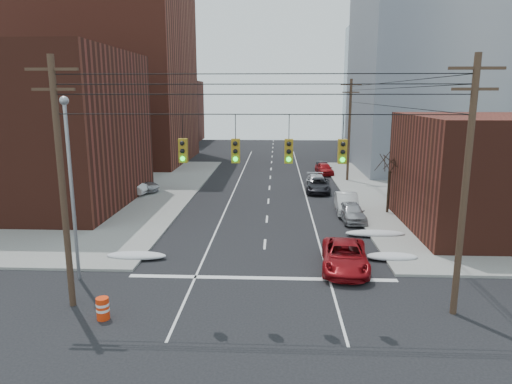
# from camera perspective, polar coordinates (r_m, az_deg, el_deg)

# --- Properties ---
(ground) EXTENTS (160.00, 160.00, 0.00)m
(ground) POSITION_cam_1_polar(r_m,az_deg,el_deg) (18.40, 0.06, -18.60)
(ground) COLOR black
(ground) RESTS_ON ground
(building_brick_tall) EXTENTS (24.00, 20.00, 30.00)m
(building_brick_tall) POSITION_cam_1_polar(r_m,az_deg,el_deg) (68.64, -19.28, 16.16)
(building_brick_tall) COLOR maroon
(building_brick_tall) RESTS_ON ground
(building_brick_near) EXTENTS (20.00, 16.00, 13.00)m
(building_brick_near) POSITION_cam_1_polar(r_m,az_deg,el_deg) (44.19, -28.54, 6.91)
(building_brick_near) COLOR #4C2017
(building_brick_near) RESTS_ON ground
(building_brick_far) EXTENTS (22.00, 18.00, 12.00)m
(building_brick_far) POSITION_cam_1_polar(r_m,az_deg,el_deg) (93.75, -14.15, 9.69)
(building_brick_far) COLOR #4C2017
(building_brick_far) RESTS_ON ground
(building_office) EXTENTS (22.00, 20.00, 25.00)m
(building_office) POSITION_cam_1_polar(r_m,az_deg,el_deg) (63.56, 22.90, 14.01)
(building_office) COLOR gray
(building_office) RESTS_ON ground
(building_glass) EXTENTS (20.00, 18.00, 22.00)m
(building_glass) POSITION_cam_1_polar(r_m,az_deg,el_deg) (88.92, 18.25, 12.57)
(building_glass) COLOR gray
(building_glass) RESTS_ON ground
(utility_pole_left) EXTENTS (2.20, 0.28, 11.00)m
(utility_pole_left) POSITION_cam_1_polar(r_m,az_deg,el_deg) (21.24, -23.12, 1.34)
(utility_pole_left) COLOR #473323
(utility_pole_left) RESTS_ON ground
(utility_pole_right) EXTENTS (2.20, 0.28, 11.00)m
(utility_pole_right) POSITION_cam_1_polar(r_m,az_deg,el_deg) (20.67, 24.72, 0.93)
(utility_pole_right) COLOR #473323
(utility_pole_right) RESTS_ON ground
(utility_pole_far) EXTENTS (2.20, 0.28, 11.00)m
(utility_pole_far) POSITION_cam_1_polar(r_m,az_deg,el_deg) (50.54, 11.59, 7.78)
(utility_pole_far) COLOR #473323
(utility_pole_far) RESTS_ON ground
(traffic_signals) EXTENTS (17.00, 0.42, 2.02)m
(traffic_signals) POSITION_cam_1_polar(r_m,az_deg,el_deg) (18.91, 0.76, 5.34)
(traffic_signals) COLOR black
(traffic_signals) RESTS_ON ground
(street_light) EXTENTS (0.44, 0.44, 9.32)m
(street_light) POSITION_cam_1_polar(r_m,az_deg,el_deg) (24.38, -22.19, 2.11)
(street_light) COLOR gray
(street_light) RESTS_ON ground
(bare_tree) EXTENTS (2.09, 2.20, 4.93)m
(bare_tree) POSITION_cam_1_polar(r_m,az_deg,el_deg) (37.56, 16.24, 0.78)
(bare_tree) COLOR black
(bare_tree) RESTS_ON ground
(snow_nw) EXTENTS (3.50, 1.08, 0.42)m
(snow_nw) POSITION_cam_1_polar(r_m,az_deg,el_deg) (27.66, -14.72, -7.69)
(snow_nw) COLOR silver
(snow_nw) RESTS_ON ground
(snow_ne) EXTENTS (3.00, 1.08, 0.42)m
(snow_ne) POSITION_cam_1_polar(r_m,az_deg,el_deg) (27.74, 16.58, -7.75)
(snow_ne) COLOR silver
(snow_ne) RESTS_ON ground
(snow_east_far) EXTENTS (4.00, 1.08, 0.42)m
(snow_east_far) POSITION_cam_1_polar(r_m,az_deg,el_deg) (31.90, 14.67, -5.03)
(snow_east_far) COLOR silver
(snow_east_far) RESTS_ON ground
(red_pickup) EXTENTS (2.93, 5.50, 1.47)m
(red_pickup) POSITION_cam_1_polar(r_m,az_deg,el_deg) (25.61, 11.05, -7.88)
(red_pickup) COLOR maroon
(red_pickup) RESTS_ON ground
(parked_car_a) EXTENTS (1.96, 4.29, 1.43)m
(parked_car_a) POSITION_cam_1_polar(r_m,az_deg,el_deg) (35.12, 11.87, -2.45)
(parked_car_a) COLOR #A3A3A7
(parked_car_a) RESTS_ON ground
(parked_car_b) EXTENTS (1.87, 4.83, 1.57)m
(parked_car_b) POSITION_cam_1_polar(r_m,az_deg,el_deg) (37.55, 11.27, -1.38)
(parked_car_b) COLOR silver
(parked_car_b) RESTS_ON ground
(parked_car_c) EXTENTS (2.65, 5.03, 1.35)m
(parked_car_c) POSITION_cam_1_polar(r_m,az_deg,el_deg) (44.95, 7.79, 0.82)
(parked_car_c) COLOR black
(parked_car_c) RESTS_ON ground
(parked_car_d) EXTENTS (2.05, 4.89, 1.41)m
(parked_car_d) POSITION_cam_1_polar(r_m,az_deg,el_deg) (46.34, 7.64, 1.21)
(parked_car_d) COLOR silver
(parked_car_d) RESTS_ON ground
(parked_car_e) EXTENTS (2.20, 4.32, 1.41)m
(parked_car_e) POSITION_cam_1_polar(r_m,az_deg,el_deg) (54.99, 8.53, 2.90)
(parked_car_e) COLOR maroon
(parked_car_e) RESTS_ON ground
(parked_car_f) EXTENTS (1.41, 3.83, 1.25)m
(parked_car_f) POSITION_cam_1_polar(r_m,az_deg,el_deg) (56.89, 8.23, 3.13)
(parked_car_f) COLOR black
(parked_car_f) RESTS_ON ground
(lot_car_a) EXTENTS (4.87, 2.33, 1.54)m
(lot_car_a) POSITION_cam_1_polar(r_m,az_deg,el_deg) (44.51, -16.34, 0.65)
(lot_car_a) COLOR silver
(lot_car_a) RESTS_ON sidewalk_nw
(lot_car_b) EXTENTS (4.77, 2.51, 1.28)m
(lot_car_b) POSITION_cam_1_polar(r_m,az_deg,el_deg) (45.37, -14.82, 0.78)
(lot_car_b) COLOR #A5A6AA
(lot_car_b) RESTS_ON sidewalk_nw
(lot_car_c) EXTENTS (5.05, 2.96, 1.37)m
(lot_car_c) POSITION_cam_1_polar(r_m,az_deg,el_deg) (42.43, -25.09, -0.68)
(lot_car_c) COLOR black
(lot_car_c) RESTS_ON sidewalk_nw
(lot_car_d) EXTENTS (4.78, 3.01, 1.52)m
(lot_car_d) POSITION_cam_1_polar(r_m,az_deg,el_deg) (46.17, -22.54, 0.59)
(lot_car_d) COLOR #B3B4B9
(lot_car_d) RESTS_ON sidewalk_nw
(construction_barrel) EXTENTS (0.62, 0.62, 0.97)m
(construction_barrel) POSITION_cam_1_polar(r_m,az_deg,el_deg) (21.02, -18.61, -13.61)
(construction_barrel) COLOR red
(construction_barrel) RESTS_ON ground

